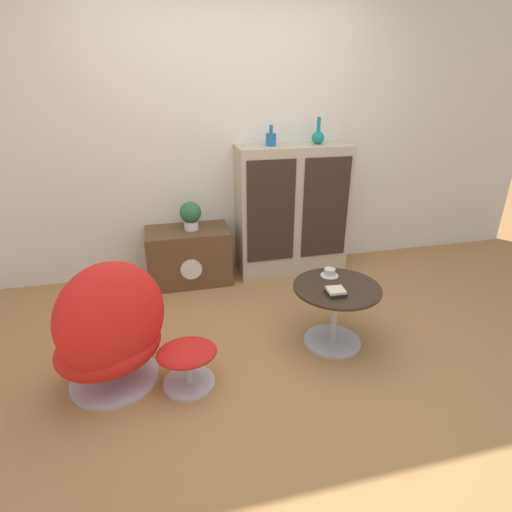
% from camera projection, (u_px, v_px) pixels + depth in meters
% --- Properties ---
extents(ground_plane, '(12.00, 12.00, 0.00)m').
position_uv_depth(ground_plane, '(274.00, 362.00, 2.66)').
color(ground_plane, '#A87542').
extents(wall_back, '(6.40, 0.06, 2.60)m').
position_uv_depth(wall_back, '(227.00, 132.00, 3.55)').
color(wall_back, silver).
rests_on(wall_back, ground_plane).
extents(sideboard, '(1.03, 0.40, 1.20)m').
position_uv_depth(sideboard, '(292.00, 211.00, 3.75)').
color(sideboard, tan).
rests_on(sideboard, ground_plane).
extents(tv_console, '(0.74, 0.44, 0.50)m').
position_uv_depth(tv_console, '(189.00, 256.00, 3.66)').
color(tv_console, brown).
rests_on(tv_console, ground_plane).
extents(egg_chair, '(0.84, 0.82, 0.84)m').
position_uv_depth(egg_chair, '(111.00, 333.00, 2.31)').
color(egg_chair, '#B7B7BC').
rests_on(egg_chair, ground_plane).
extents(ottoman, '(0.36, 0.32, 0.28)m').
position_uv_depth(ottoman, '(187.00, 358.00, 2.39)').
color(ottoman, '#B7B7BC').
rests_on(ottoman, ground_plane).
extents(coffee_table, '(0.59, 0.59, 0.45)m').
position_uv_depth(coffee_table, '(335.00, 307.00, 2.74)').
color(coffee_table, '#B7B7BC').
rests_on(coffee_table, ground_plane).
extents(vase_leftmost, '(0.09, 0.09, 0.17)m').
position_uv_depth(vase_leftmost, '(271.00, 139.00, 3.45)').
color(vase_leftmost, '#196699').
rests_on(vase_leftmost, sideboard).
extents(vase_inner_left, '(0.11, 0.11, 0.23)m').
position_uv_depth(vase_inner_left, '(318.00, 136.00, 3.54)').
color(vase_inner_left, '#147A75').
rests_on(vase_inner_left, sideboard).
extents(potted_plant, '(0.19, 0.19, 0.25)m').
position_uv_depth(potted_plant, '(191.00, 214.00, 3.51)').
color(potted_plant, silver).
rests_on(potted_plant, tv_console).
extents(teacup, '(0.13, 0.13, 0.05)m').
position_uv_depth(teacup, '(330.00, 273.00, 2.82)').
color(teacup, silver).
rests_on(teacup, coffee_table).
extents(book_stack, '(0.12, 0.12, 0.04)m').
position_uv_depth(book_stack, '(336.00, 292.00, 2.57)').
color(book_stack, black).
rests_on(book_stack, coffee_table).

